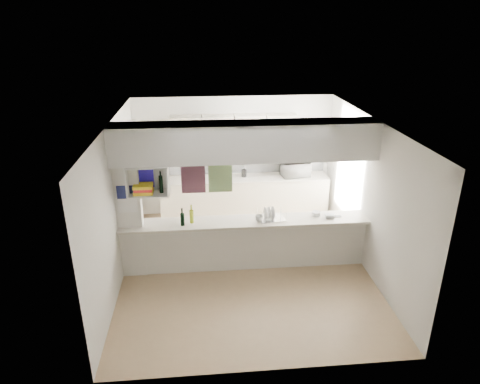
{
  "coord_description": "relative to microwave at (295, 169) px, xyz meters",
  "views": [
    {
      "loc": [
        -0.7,
        -6.46,
        4.1
      ],
      "look_at": [
        -0.04,
        0.5,
        1.24
      ],
      "focal_mm": 32.0,
      "sensor_mm": 36.0,
      "label": 1
    }
  ],
  "objects": [
    {
      "name": "microwave",
      "position": [
        0.0,
        0.0,
        0.0
      ],
      "size": [
        0.63,
        0.46,
        0.33
      ],
      "primitive_type": "imported",
      "rotation": [
        0.0,
        0.0,
        3.24
      ],
      "color": "white",
      "rests_on": "bench_top"
    },
    {
      "name": "utensil_jar",
      "position": [
        -1.1,
        0.08,
        -0.09
      ],
      "size": [
        0.11,
        0.11,
        0.15
      ],
      "primitive_type": "cylinder",
      "color": "black",
      "rests_on": "bench_top"
    },
    {
      "name": "knife_block",
      "position": [
        -1.49,
        0.11,
        -0.06
      ],
      "size": [
        0.12,
        0.1,
        0.22
      ],
      "primitive_type": "cube",
      "rotation": [
        0.0,
        0.0,
        0.13
      ],
      "color": "#4C351A",
      "rests_on": "bench_top"
    },
    {
      "name": "wine_bottles",
      "position": [
        -2.27,
        -2.11,
        -0.04
      ],
      "size": [
        0.22,
        0.15,
        0.32
      ],
      "color": "black",
      "rests_on": "breakfast_bar"
    },
    {
      "name": "wall_left",
      "position": [
        -3.4,
        -2.07,
        0.22
      ],
      "size": [
        0.0,
        4.8,
        4.8
      ],
      "primitive_type": "plane",
      "rotation": [
        1.57,
        0.0,
        1.57
      ],
      "color": "silver",
      "rests_on": "floor"
    },
    {
      "name": "ceiling",
      "position": [
        -1.3,
        -2.07,
        1.52
      ],
      "size": [
        4.8,
        4.8,
        0.0
      ],
      "primitive_type": "plane",
      "color": "white",
      "rests_on": "wall_back"
    },
    {
      "name": "bowl",
      "position": [
        0.05,
        -0.03,
        0.2
      ],
      "size": [
        0.27,
        0.27,
        0.07
      ],
      "primitive_type": "imported",
      "color": "#180D90",
      "rests_on": "microwave"
    },
    {
      "name": "wall_back",
      "position": [
        -1.3,
        0.33,
        0.22
      ],
      "size": [
        4.2,
        0.0,
        4.2
      ],
      "primitive_type": "plane",
      "rotation": [
        1.57,
        0.0,
        0.0
      ],
      "color": "silver",
      "rests_on": "floor"
    },
    {
      "name": "cup",
      "position": [
        -1.07,
        -2.14,
        -0.1
      ],
      "size": [
        0.15,
        0.15,
        0.1
      ],
      "primitive_type": "imported",
      "rotation": [
        0.0,
        0.0,
        -0.16
      ],
      "color": "white",
      "rests_on": "dish_rack"
    },
    {
      "name": "plastic_tubs",
      "position": [
        0.03,
        -2.03,
        -0.13
      ],
      "size": [
        0.49,
        0.22,
        0.07
      ],
      "color": "silver",
      "rests_on": "breakfast_bar"
    },
    {
      "name": "wall_right",
      "position": [
        0.8,
        -2.07,
        0.22
      ],
      "size": [
        0.0,
        4.8,
        4.8
      ],
      "primitive_type": "plane",
      "rotation": [
        1.57,
        0.0,
        -1.57
      ],
      "color": "silver",
      "rests_on": "floor"
    },
    {
      "name": "servery_partition",
      "position": [
        -1.48,
        -2.07,
        0.58
      ],
      "size": [
        4.2,
        0.5,
        2.6
      ],
      "color": "silver",
      "rests_on": "floor"
    },
    {
      "name": "dish_rack",
      "position": [
        -0.85,
        -2.05,
        -0.07
      ],
      "size": [
        0.47,
        0.38,
        0.23
      ],
      "rotation": [
        0.0,
        0.0,
        0.13
      ],
      "color": "silver",
      "rests_on": "breakfast_bar"
    },
    {
      "name": "cubby_shelf",
      "position": [
        -2.87,
        -2.14,
        0.63
      ],
      "size": [
        0.65,
        0.35,
        0.5
      ],
      "color": "white",
      "rests_on": "bulkhead"
    },
    {
      "name": "floor",
      "position": [
        -1.3,
        -2.07,
        -1.08
      ],
      "size": [
        4.8,
        4.8,
        0.0
      ],
      "primitive_type": "plane",
      "color": "tan",
      "rests_on": "ground"
    },
    {
      "name": "kitchen_run",
      "position": [
        -1.14,
        0.06,
        -0.26
      ],
      "size": [
        3.6,
        0.63,
        2.24
      ],
      "color": "beige",
      "rests_on": "floor"
    }
  ]
}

